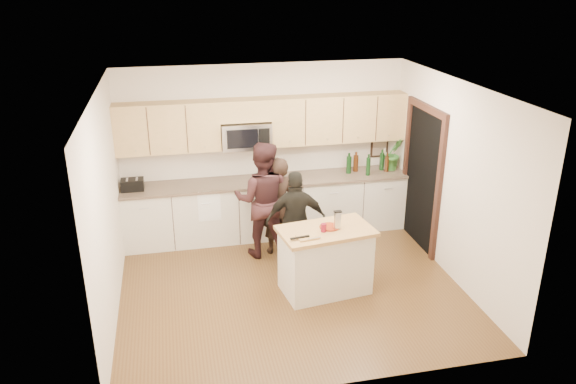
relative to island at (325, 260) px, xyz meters
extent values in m
plane|color=brown|center=(-0.43, 0.18, -0.45)|extent=(4.50, 4.50, 0.00)
cube|color=beige|center=(-0.43, 2.18, 0.90)|extent=(4.50, 0.02, 2.70)
cube|color=beige|center=(-0.43, -1.82, 0.90)|extent=(4.50, 0.02, 2.70)
cube|color=beige|center=(-2.68, 0.18, 0.90)|extent=(0.02, 4.00, 2.70)
cube|color=beige|center=(1.82, 0.18, 0.90)|extent=(0.02, 4.00, 2.70)
cube|color=white|center=(-0.43, 0.18, 2.25)|extent=(4.50, 4.00, 0.02)
cube|color=beige|center=(-0.43, 1.87, 0.00)|extent=(4.50, 0.62, 0.90)
cube|color=#715D4B|center=(-0.43, 1.86, 0.47)|extent=(4.50, 0.66, 0.04)
cube|color=tan|center=(-1.90, 2.02, 1.37)|extent=(1.55, 0.33, 0.75)
cube|color=tan|center=(0.74, 2.02, 1.37)|extent=(2.17, 0.33, 0.75)
cube|color=tan|center=(-0.74, 2.02, 1.58)|extent=(0.78, 0.33, 0.33)
cube|color=silver|center=(-0.74, 1.98, 1.20)|extent=(0.76, 0.40, 0.40)
cube|color=black|center=(-0.82, 1.78, 1.20)|extent=(0.47, 0.01, 0.29)
cube|color=black|center=(-0.49, 1.78, 1.20)|extent=(0.17, 0.01, 0.29)
cube|color=black|center=(1.81, 1.08, 0.60)|extent=(0.02, 1.05, 2.10)
cube|color=black|center=(1.79, 0.51, 0.60)|extent=(0.06, 0.10, 2.10)
cube|color=black|center=(1.79, 1.66, 0.60)|extent=(0.06, 0.10, 2.10)
cube|color=black|center=(1.79, 1.08, 1.70)|extent=(0.06, 1.25, 0.10)
cube|color=black|center=(1.52, 2.17, 0.83)|extent=(0.30, 0.03, 0.38)
cube|color=tan|center=(1.52, 2.15, 0.83)|extent=(0.24, 0.00, 0.32)
cube|color=white|center=(-1.38, 1.56, 0.25)|extent=(0.34, 0.01, 0.48)
cube|color=white|center=(-1.38, 1.85, 0.48)|extent=(0.34, 0.60, 0.01)
cube|color=beige|center=(0.00, 0.00, -0.03)|extent=(1.18, 0.79, 0.85)
cube|color=#A78045|center=(0.00, 0.00, 0.42)|extent=(1.29, 0.86, 0.05)
cylinder|color=maroon|center=(0.06, 0.04, 0.45)|extent=(0.26, 0.26, 0.02)
cube|color=silver|center=(0.14, -0.03, 0.57)|extent=(0.08, 0.05, 0.22)
cube|color=black|center=(0.14, -0.03, 0.69)|extent=(0.10, 0.06, 0.02)
cylinder|color=maroon|center=(-0.05, -0.06, 0.50)|extent=(0.07, 0.07, 0.11)
cube|color=#A78045|center=(-0.30, -0.19, 0.46)|extent=(0.28, 0.22, 0.02)
cube|color=black|center=(-0.40, -0.22, 0.47)|extent=(0.25, 0.07, 0.02)
cube|color=silver|center=(-0.22, -0.26, 0.47)|extent=(0.17, 0.05, 0.01)
cube|color=black|center=(-2.48, 1.85, 0.57)|extent=(0.33, 0.22, 0.17)
cube|color=silver|center=(-2.55, 1.85, 0.66)|extent=(0.03, 0.16, 0.00)
cube|color=silver|center=(-2.41, 1.85, 0.66)|extent=(0.03, 0.16, 0.00)
cylinder|color=black|center=(0.91, 1.89, 0.65)|extent=(0.08, 0.08, 0.34)
cylinder|color=#3A1C0A|center=(1.05, 1.96, 0.65)|extent=(0.08, 0.08, 0.33)
cylinder|color=black|center=(1.49, 1.94, 0.66)|extent=(0.07, 0.07, 0.34)
cylinder|color=#3A1C0A|center=(1.54, 1.84, 0.64)|extent=(0.07, 0.07, 0.31)
cylinder|color=#B6B48F|center=(1.55, 1.98, 0.66)|extent=(0.07, 0.07, 0.34)
cylinder|color=black|center=(1.18, 1.73, 0.66)|extent=(0.07, 0.07, 0.35)
imported|color=#34712D|center=(1.67, 1.90, 0.76)|extent=(0.34, 0.29, 0.55)
imported|color=black|center=(-0.39, 1.22, 0.30)|extent=(0.56, 0.38, 1.51)
imported|color=black|center=(-0.62, 1.21, 0.42)|extent=(0.99, 0.86, 1.75)
imported|color=black|center=(-0.23, 0.71, 0.27)|extent=(0.88, 0.44, 1.45)
camera|label=1|loc=(-1.85, -6.28, 3.54)|focal=35.00mm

